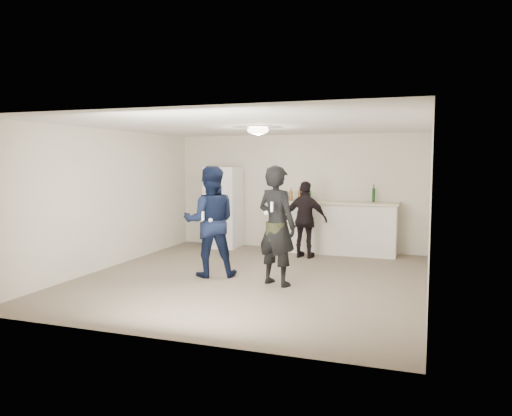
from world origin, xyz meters
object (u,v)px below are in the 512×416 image
(fridge, at_px, (224,207))
(shaker, at_px, (287,196))
(man, at_px, (210,222))
(counter, at_px, (333,228))
(woman, at_px, (277,226))
(spectator, at_px, (306,220))

(fridge, relative_size, shaker, 10.59)
(shaker, height_order, man, man)
(counter, height_order, shaker, shaker)
(counter, relative_size, fridge, 1.44)
(man, bearing_deg, counter, -143.44)
(fridge, height_order, woman, woman)
(fridge, height_order, spectator, fridge)
(counter, relative_size, man, 1.41)
(counter, xyz_separation_m, fridge, (-2.45, -0.07, 0.38))
(fridge, xyz_separation_m, spectator, (2.02, -0.60, -0.13))
(spectator, bearing_deg, shaker, -45.44)
(man, height_order, woman, woman)
(shaker, relative_size, man, 0.09)
(counter, distance_m, woman, 3.00)
(woman, bearing_deg, spectator, -66.02)
(shaker, distance_m, man, 2.94)
(fridge, bearing_deg, shaker, 8.31)
(fridge, relative_size, woman, 0.96)
(fridge, height_order, man, man)
(fridge, distance_m, man, 2.82)
(shaker, height_order, spectator, spectator)
(spectator, bearing_deg, counter, -114.67)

